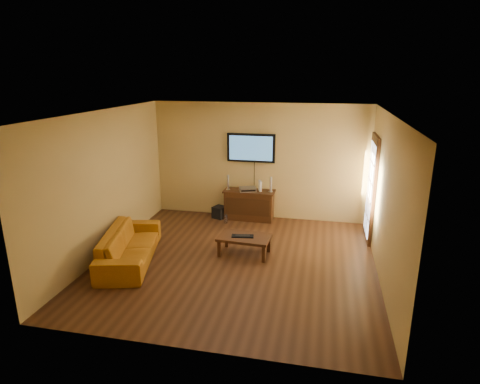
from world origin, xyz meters
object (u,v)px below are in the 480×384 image
(media_console, at_px, (249,205))
(sofa, at_px, (129,240))
(subwoofer, at_px, (220,212))
(bottle, at_px, (226,219))
(speaker_left, at_px, (228,183))
(television, at_px, (251,148))
(coffee_table, at_px, (244,239))
(av_receiver, at_px, (248,189))
(game_console, at_px, (260,186))
(keyboard, at_px, (243,236))
(speaker_right, at_px, (271,185))

(media_console, height_order, sofa, sofa)
(subwoofer, height_order, bottle, subwoofer)
(speaker_left, relative_size, bottle, 1.58)
(television, bearing_deg, media_console, -90.00)
(coffee_table, relative_size, bottle, 4.51)
(av_receiver, bearing_deg, game_console, -2.34)
(game_console, relative_size, subwoofer, 0.87)
(bottle, distance_m, keyboard, 1.73)
(media_console, distance_m, subwoofer, 0.74)
(coffee_table, height_order, sofa, sofa)
(game_console, distance_m, bottle, 1.10)
(television, xyz_separation_m, speaker_right, (0.50, -0.18, -0.81))
(av_receiver, bearing_deg, bottle, -159.30)
(television, xyz_separation_m, subwoofer, (-0.71, -0.25, -1.53))
(coffee_table, height_order, speaker_left, speaker_left)
(media_console, height_order, speaker_left, speaker_left)
(speaker_left, bearing_deg, speaker_right, 1.61)
(game_console, bearing_deg, subwoofer, 165.82)
(media_console, relative_size, av_receiver, 3.10)
(subwoofer, height_order, keyboard, keyboard)
(av_receiver, xyz_separation_m, subwoofer, (-0.68, -0.02, -0.61))
(coffee_table, distance_m, sofa, 2.12)
(speaker_left, distance_m, game_console, 0.75)
(subwoofer, bearing_deg, bottle, -32.35)
(speaker_left, bearing_deg, subwoofer, -167.71)
(speaker_right, height_order, game_console, speaker_right)
(speaker_left, xyz_separation_m, keyboard, (0.75, -1.92, -0.48))
(television, distance_m, sofa, 3.53)
(game_console, bearing_deg, speaker_right, -27.37)
(television, relative_size, av_receiver, 2.91)
(television, distance_m, coffee_table, 2.52)
(sofa, height_order, bottle, sofa)
(sofa, bearing_deg, bottle, -43.27)
(television, xyz_separation_m, speaker_left, (-0.50, -0.21, -0.81))
(speaker_right, relative_size, av_receiver, 0.92)
(sofa, bearing_deg, television, -45.41)
(game_console, bearing_deg, coffee_table, -109.64)
(subwoofer, bearing_deg, av_receiver, 24.19)
(bottle, bearing_deg, sofa, -119.54)
(television, bearing_deg, subwoofer, -160.43)
(sofa, distance_m, av_receiver, 3.11)
(speaker_right, distance_m, game_console, 0.26)
(sofa, bearing_deg, coffee_table, -84.54)
(speaker_right, bearing_deg, bottle, -157.54)
(bottle, bearing_deg, coffee_table, -63.99)
(speaker_left, bearing_deg, bottle, -85.11)
(media_console, distance_m, speaker_right, 0.72)
(speaker_left, height_order, bottle, speaker_left)
(av_receiver, distance_m, game_console, 0.30)
(av_receiver, bearing_deg, keyboard, -99.96)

